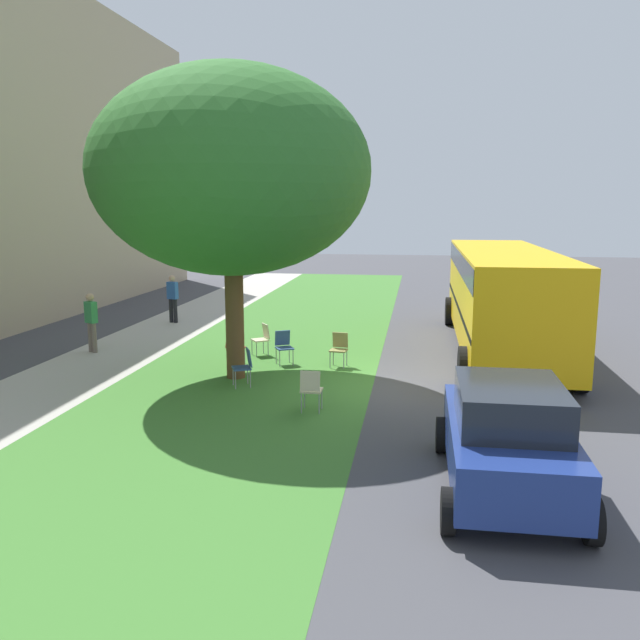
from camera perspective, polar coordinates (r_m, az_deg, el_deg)
ground at (r=15.06m, az=5.42°, el=-5.85°), size 80.00×80.00×0.00m
grass_verge at (r=15.56m, az=-6.48°, el=-5.34°), size 48.00×6.00×0.01m
sidewalk_strip at (r=17.22m, az=-20.80°, el=-4.43°), size 48.00×2.80×0.01m
street_tree at (r=15.38m, az=-7.80°, el=12.74°), size 6.43×6.43×7.25m
chair_0 at (r=13.06m, az=-0.79°, el=-5.94°), size 0.43×0.42×0.88m
chair_1 at (r=16.99m, az=-3.21°, el=-2.17°), size 0.57×0.56×0.88m
chair_2 at (r=14.99m, az=-6.64°, el=-3.90°), size 0.55×0.55×0.88m
chair_3 at (r=16.72m, az=1.70°, el=-2.37°), size 0.47×0.46×0.88m
chair_4 at (r=18.02m, az=-5.09°, el=-1.49°), size 0.58×0.58×0.88m
chair_5 at (r=17.03m, az=-7.63°, el=-2.22°), size 0.44×0.44×0.88m
parked_car at (r=9.85m, az=16.11°, el=-9.83°), size 3.70×1.92×1.65m
school_bus at (r=18.97m, az=15.75°, el=2.55°), size 10.40×2.80×2.88m
pedestrian_0 at (r=19.34m, az=-19.44°, el=-0.01°), size 0.35×0.41×1.69m
pedestrian_1 at (r=23.45m, az=-12.81°, el=2.00°), size 0.28×0.40×1.69m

